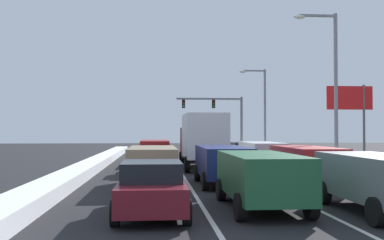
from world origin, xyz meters
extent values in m
plane|color=black|center=(0.00, 17.52, 0.00)|extent=(120.00, 120.00, 0.00)
cube|color=silver|center=(1.70, 21.91, 0.00)|extent=(0.14, 48.19, 0.01)
cube|color=silver|center=(-1.70, 21.91, 0.00)|extent=(0.14, 48.19, 0.01)
cube|color=white|center=(7.00, 21.91, 0.32)|extent=(1.22, 48.19, 0.64)
cube|color=white|center=(-7.00, 21.91, 0.26)|extent=(1.31, 48.19, 0.53)
cube|color=slate|center=(3.22, 6.55, 1.04)|extent=(1.95, 4.90, 1.25)
cylinder|color=black|center=(2.26, 8.25, 0.37)|extent=(0.25, 0.74, 0.74)
cylinder|color=black|center=(4.17, 8.25, 0.37)|extent=(0.25, 0.74, 0.74)
cylinder|color=black|center=(2.26, 4.85, 0.37)|extent=(0.25, 0.74, 0.74)
cube|color=maroon|center=(3.34, 13.02, 1.04)|extent=(1.95, 4.90, 1.25)
cube|color=black|center=(3.34, 10.61, 1.32)|extent=(1.56, 0.06, 0.55)
cube|color=red|center=(2.56, 10.62, 0.94)|extent=(0.20, 0.08, 0.28)
cube|color=red|center=(4.12, 10.62, 0.94)|extent=(0.20, 0.08, 0.28)
cylinder|color=black|center=(2.39, 14.72, 0.37)|extent=(0.25, 0.74, 0.74)
cylinder|color=black|center=(4.30, 14.72, 0.37)|extent=(0.25, 0.74, 0.74)
cylinder|color=black|center=(2.39, 11.32, 0.37)|extent=(0.25, 0.74, 0.74)
cylinder|color=black|center=(4.30, 11.32, 0.37)|extent=(0.25, 0.74, 0.74)
cube|color=#B7BABF|center=(3.20, 20.31, 1.04)|extent=(1.95, 4.90, 1.25)
cube|color=black|center=(3.20, 17.90, 1.32)|extent=(1.56, 0.06, 0.55)
cube|color=red|center=(2.42, 17.91, 0.94)|extent=(0.20, 0.08, 0.28)
cube|color=red|center=(3.98, 17.91, 0.94)|extent=(0.20, 0.08, 0.28)
cylinder|color=black|center=(2.24, 22.01, 0.37)|extent=(0.25, 0.74, 0.74)
cylinder|color=black|center=(4.15, 22.01, 0.37)|extent=(0.25, 0.74, 0.74)
cylinder|color=black|center=(2.24, 18.61, 0.37)|extent=(0.25, 0.74, 0.74)
cylinder|color=black|center=(4.15, 18.61, 0.37)|extent=(0.25, 0.74, 0.74)
cube|color=black|center=(3.33, 26.88, 0.63)|extent=(1.82, 4.50, 0.70)
cube|color=black|center=(3.33, 26.73, 1.23)|extent=(1.64, 2.20, 0.55)
cube|color=red|center=(2.64, 24.68, 0.75)|extent=(0.24, 0.08, 0.14)
cube|color=red|center=(4.02, 24.68, 0.75)|extent=(0.24, 0.08, 0.14)
cylinder|color=black|center=(2.44, 28.43, 0.33)|extent=(0.22, 0.66, 0.66)
cylinder|color=black|center=(4.22, 28.43, 0.33)|extent=(0.22, 0.66, 0.66)
cylinder|color=black|center=(2.44, 25.33, 0.33)|extent=(0.22, 0.66, 0.66)
cylinder|color=black|center=(4.22, 25.33, 0.33)|extent=(0.22, 0.66, 0.66)
cube|color=#1E5633|center=(0.01, 7.53, 1.04)|extent=(1.95, 4.90, 1.25)
cube|color=black|center=(0.01, 5.12, 1.32)|extent=(1.56, 0.06, 0.55)
cube|color=red|center=(-0.77, 5.13, 0.94)|extent=(0.20, 0.08, 0.28)
cube|color=red|center=(0.79, 5.13, 0.94)|extent=(0.20, 0.08, 0.28)
cylinder|color=black|center=(-0.94, 9.23, 0.37)|extent=(0.25, 0.74, 0.74)
cylinder|color=black|center=(0.97, 9.23, 0.37)|extent=(0.25, 0.74, 0.74)
cylinder|color=black|center=(-0.94, 5.83, 0.37)|extent=(0.25, 0.74, 0.74)
cylinder|color=black|center=(0.97, 5.83, 0.37)|extent=(0.25, 0.74, 0.74)
cube|color=navy|center=(-0.23, 13.48, 1.04)|extent=(1.95, 4.90, 1.25)
cube|color=black|center=(-0.23, 11.07, 1.32)|extent=(1.56, 0.06, 0.55)
cube|color=red|center=(-1.01, 11.08, 0.94)|extent=(0.20, 0.08, 0.28)
cube|color=red|center=(0.55, 11.08, 0.94)|extent=(0.20, 0.08, 0.28)
cylinder|color=black|center=(-1.19, 15.18, 0.37)|extent=(0.25, 0.74, 0.74)
cylinder|color=black|center=(0.72, 15.18, 0.37)|extent=(0.25, 0.74, 0.74)
cylinder|color=black|center=(-1.19, 11.78, 0.37)|extent=(0.25, 0.74, 0.74)
cylinder|color=black|center=(0.72, 11.78, 0.37)|extent=(0.25, 0.74, 0.74)
cube|color=#38383D|center=(-0.24, 24.34, 1.56)|extent=(2.35, 2.20, 2.00)
cube|color=silver|center=(-0.24, 20.74, 2.06)|extent=(2.35, 5.00, 2.60)
cylinder|color=black|center=(-1.37, 24.64, 0.46)|extent=(0.28, 0.92, 0.92)
cylinder|color=black|center=(0.88, 24.64, 0.46)|extent=(0.28, 0.92, 0.92)
cylinder|color=black|center=(-1.37, 19.24, 0.46)|extent=(0.28, 0.92, 0.92)
cylinder|color=black|center=(0.88, 19.24, 0.46)|extent=(0.28, 0.92, 0.92)
cube|color=silver|center=(0.09, 29.07, 0.63)|extent=(1.82, 4.50, 0.70)
cube|color=black|center=(0.09, 28.92, 1.23)|extent=(1.64, 2.20, 0.55)
cube|color=red|center=(-0.60, 26.87, 0.75)|extent=(0.24, 0.08, 0.14)
cube|color=red|center=(0.78, 26.87, 0.75)|extent=(0.24, 0.08, 0.14)
cylinder|color=black|center=(-0.80, 30.62, 0.33)|extent=(0.22, 0.66, 0.66)
cylinder|color=black|center=(0.98, 30.62, 0.33)|extent=(0.22, 0.66, 0.66)
cylinder|color=black|center=(-0.80, 27.52, 0.33)|extent=(0.22, 0.66, 0.66)
cylinder|color=black|center=(0.98, 27.52, 0.33)|extent=(0.22, 0.66, 0.66)
cube|color=maroon|center=(-3.26, 6.97, 0.63)|extent=(1.82, 4.50, 0.70)
cube|color=black|center=(-3.26, 6.82, 1.23)|extent=(1.64, 2.20, 0.55)
cube|color=red|center=(-3.96, 4.77, 0.75)|extent=(0.24, 0.08, 0.14)
cube|color=red|center=(-2.57, 4.77, 0.75)|extent=(0.24, 0.08, 0.14)
cylinder|color=black|center=(-4.15, 8.52, 0.33)|extent=(0.22, 0.66, 0.66)
cylinder|color=black|center=(-2.37, 8.52, 0.33)|extent=(0.22, 0.66, 0.66)
cylinder|color=black|center=(-4.15, 5.42, 0.33)|extent=(0.22, 0.66, 0.66)
cylinder|color=black|center=(-2.37, 5.42, 0.33)|extent=(0.22, 0.66, 0.66)
cube|color=#937F60|center=(-3.29, 13.13, 1.04)|extent=(1.95, 4.90, 1.25)
cube|color=black|center=(-3.29, 10.72, 1.32)|extent=(1.56, 0.06, 0.55)
cube|color=red|center=(-4.07, 10.73, 0.94)|extent=(0.20, 0.08, 0.28)
cube|color=red|center=(-2.51, 10.73, 0.94)|extent=(0.20, 0.08, 0.28)
cylinder|color=black|center=(-4.24, 14.83, 0.37)|extent=(0.25, 0.74, 0.74)
cylinder|color=black|center=(-2.33, 14.83, 0.37)|extent=(0.25, 0.74, 0.74)
cylinder|color=black|center=(-4.24, 11.43, 0.37)|extent=(0.25, 0.74, 0.74)
cylinder|color=black|center=(-2.33, 11.43, 0.37)|extent=(0.25, 0.74, 0.74)
cube|color=slate|center=(-3.60, 18.95, 0.63)|extent=(1.82, 4.50, 0.70)
cube|color=black|center=(-3.60, 18.80, 1.23)|extent=(1.64, 2.20, 0.55)
cube|color=red|center=(-4.29, 16.75, 0.75)|extent=(0.24, 0.08, 0.14)
cube|color=red|center=(-2.90, 16.75, 0.75)|extent=(0.24, 0.08, 0.14)
cylinder|color=black|center=(-4.49, 20.50, 0.33)|extent=(0.22, 0.66, 0.66)
cylinder|color=black|center=(-2.71, 20.50, 0.33)|extent=(0.22, 0.66, 0.66)
cylinder|color=black|center=(-4.49, 17.40, 0.33)|extent=(0.22, 0.66, 0.66)
cylinder|color=black|center=(-2.71, 17.40, 0.33)|extent=(0.22, 0.66, 0.66)
cube|color=maroon|center=(-3.20, 25.66, 1.04)|extent=(1.95, 4.90, 1.25)
cube|color=black|center=(-3.20, 23.25, 1.32)|extent=(1.56, 0.06, 0.55)
cube|color=red|center=(-3.98, 23.26, 0.94)|extent=(0.20, 0.08, 0.28)
cube|color=red|center=(-2.42, 23.26, 0.94)|extent=(0.20, 0.08, 0.28)
cylinder|color=black|center=(-4.15, 27.36, 0.37)|extent=(0.25, 0.74, 0.74)
cylinder|color=black|center=(-2.24, 27.36, 0.37)|extent=(0.25, 0.74, 0.74)
cylinder|color=black|center=(-4.15, 23.96, 0.37)|extent=(0.25, 0.74, 0.74)
cylinder|color=black|center=(-2.24, 23.96, 0.37)|extent=(0.25, 0.74, 0.74)
cylinder|color=slate|center=(6.60, 43.81, 3.10)|extent=(0.28, 0.28, 6.20)
cube|color=slate|center=(2.90, 43.81, 5.95)|extent=(7.40, 0.20, 0.20)
cube|color=black|center=(3.40, 43.81, 5.38)|extent=(0.34, 0.34, 0.95)
sphere|color=#4C0A0A|center=(3.40, 43.62, 5.66)|extent=(0.22, 0.22, 0.22)
sphere|color=#593F0C|center=(3.40, 43.62, 5.38)|extent=(0.22, 0.22, 0.22)
sphere|color=green|center=(3.40, 43.62, 5.09)|extent=(0.22, 0.22, 0.22)
cube|color=black|center=(0.00, 43.81, 5.38)|extent=(0.34, 0.34, 0.95)
sphere|color=#4C0A0A|center=(0.00, 43.62, 5.66)|extent=(0.22, 0.22, 0.22)
sphere|color=#593F0C|center=(0.00, 43.62, 5.38)|extent=(0.22, 0.22, 0.22)
sphere|color=green|center=(0.00, 43.62, 5.09)|extent=(0.22, 0.22, 0.22)
cylinder|color=gray|center=(7.53, 19.72, 4.67)|extent=(0.22, 0.22, 9.35)
cube|color=gray|center=(6.43, 19.72, 9.20)|extent=(2.20, 0.14, 0.14)
ellipsoid|color=#EAE5C6|center=(5.33, 19.72, 9.10)|extent=(0.70, 0.36, 0.24)
cylinder|color=gray|center=(7.65, 37.24, 4.22)|extent=(0.22, 0.22, 8.44)
cube|color=gray|center=(6.55, 37.24, 8.29)|extent=(2.20, 0.14, 0.14)
ellipsoid|color=#EAE5C6|center=(5.45, 37.24, 8.19)|extent=(0.70, 0.36, 0.24)
cylinder|color=#59595B|center=(9.02, 23.36, 2.75)|extent=(0.16, 0.16, 5.50)
cylinder|color=#59595B|center=(11.02, 23.36, 2.75)|extent=(0.16, 0.16, 5.50)
cube|color=red|center=(10.02, 23.36, 4.60)|extent=(3.20, 0.12, 1.60)
camera|label=1|loc=(-3.17, -5.67, 2.38)|focal=41.40mm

